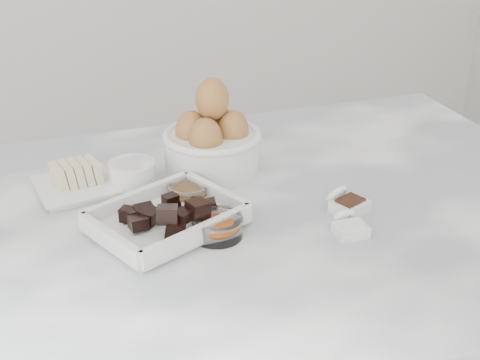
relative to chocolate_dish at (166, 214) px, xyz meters
name	(u,v)px	position (x,y,z in m)	size (l,w,h in m)	color
marble_slab	(234,223)	(0.11, 0.01, -0.04)	(1.20, 0.80, 0.04)	white
chocolate_dish	(166,214)	(0.00, 0.00, 0.00)	(0.26, 0.24, 0.06)	white
butter_plate	(74,181)	(-0.12, 0.17, 0.00)	(0.14, 0.14, 0.05)	white
sugar_ramekin	(132,174)	(-0.02, 0.15, 0.00)	(0.08, 0.08, 0.05)	white
egg_bowl	(212,140)	(0.13, 0.18, 0.03)	(0.18, 0.18, 0.17)	white
honey_bowl	(188,192)	(0.05, 0.07, -0.01)	(0.07, 0.07, 0.03)	white
zest_bowl	(217,226)	(0.07, -0.05, 0.00)	(0.08, 0.08, 0.03)	white
vanilla_spoon	(346,203)	(0.28, -0.04, -0.01)	(0.07, 0.08, 0.04)	white
salt_spoon	(349,226)	(0.25, -0.10, -0.01)	(0.05, 0.06, 0.04)	white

